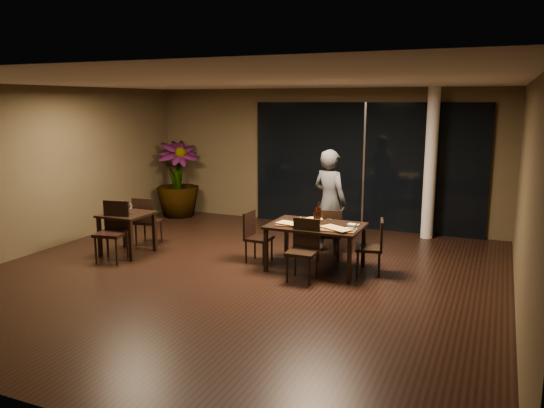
% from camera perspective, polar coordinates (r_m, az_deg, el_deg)
% --- Properties ---
extents(ground, '(8.00, 8.00, 0.00)m').
position_cam_1_polar(ground, '(8.49, -3.57, -7.69)').
color(ground, black).
rests_on(ground, ground).
extents(wall_back, '(8.00, 0.10, 3.00)m').
position_cam_1_polar(wall_back, '(11.85, 5.31, 5.05)').
color(wall_back, '#483D26').
rests_on(wall_back, ground).
extents(wall_front, '(8.00, 0.10, 3.00)m').
position_cam_1_polar(wall_front, '(4.97, -25.61, -4.26)').
color(wall_front, '#483D26').
rests_on(wall_front, ground).
extents(wall_left, '(0.10, 8.00, 3.00)m').
position_cam_1_polar(wall_left, '(10.61, -23.60, 3.48)').
color(wall_left, '#483D26').
rests_on(wall_left, ground).
extents(wall_right, '(0.10, 8.00, 3.00)m').
position_cam_1_polar(wall_right, '(7.26, 26.04, 0.23)').
color(wall_right, '#483D26').
rests_on(wall_right, ground).
extents(ceiling, '(8.00, 8.00, 0.04)m').
position_cam_1_polar(ceiling, '(8.05, -3.84, 13.13)').
color(ceiling, silver).
rests_on(ceiling, wall_back).
extents(window_panel, '(5.00, 0.06, 2.70)m').
position_cam_1_polar(window_panel, '(11.51, 9.90, 4.01)').
color(window_panel, black).
rests_on(window_panel, ground).
extents(column, '(0.24, 0.24, 3.00)m').
position_cam_1_polar(column, '(10.95, 16.68, 4.14)').
color(column, white).
rests_on(column, ground).
extents(main_table, '(1.50, 1.00, 0.75)m').
position_cam_1_polar(main_table, '(8.64, 4.73, -2.71)').
color(main_table, black).
rests_on(main_table, ground).
extents(side_table, '(0.80, 0.80, 0.75)m').
position_cam_1_polar(side_table, '(9.85, -15.35, -1.68)').
color(side_table, black).
rests_on(side_table, ground).
extents(chair_main_far, '(0.52, 0.52, 0.90)m').
position_cam_1_polar(chair_main_far, '(9.21, 6.11, -2.97)').
color(chair_main_far, black).
rests_on(chair_main_far, ground).
extents(chair_main_near, '(0.44, 0.44, 0.94)m').
position_cam_1_polar(chair_main_near, '(8.19, 3.47, -4.55)').
color(chair_main_near, black).
rests_on(chair_main_near, ground).
extents(chair_main_left, '(0.42, 0.42, 0.87)m').
position_cam_1_polar(chair_main_left, '(9.08, -1.86, -3.24)').
color(chair_main_left, black).
rests_on(chair_main_left, ground).
extents(chair_main_right, '(0.49, 0.49, 0.89)m').
position_cam_1_polar(chair_main_right, '(8.56, 10.92, -4.24)').
color(chair_main_right, black).
rests_on(chair_main_right, ground).
extents(chair_side_far, '(0.50, 0.50, 0.93)m').
position_cam_1_polar(chair_side_far, '(10.36, -13.39, -1.55)').
color(chair_side_far, black).
rests_on(chair_side_far, ground).
extents(chair_side_near, '(0.55, 0.55, 1.02)m').
position_cam_1_polar(chair_side_near, '(9.55, -16.68, -2.45)').
color(chair_side_near, black).
rests_on(chair_side_near, ground).
extents(diner, '(0.75, 0.63, 1.89)m').
position_cam_1_polar(diner, '(9.56, 6.23, 0.23)').
color(diner, '#2D3032').
rests_on(diner, ground).
extents(potted_plant, '(1.38, 1.38, 1.79)m').
position_cam_1_polar(potted_plant, '(12.82, -10.11, 2.64)').
color(potted_plant, '#1C531B').
rests_on(potted_plant, ground).
extents(pizza_board_left, '(0.54, 0.31, 0.01)m').
position_cam_1_polar(pizza_board_left, '(8.54, 2.14, -2.27)').
color(pizza_board_left, '#3F2314').
rests_on(pizza_board_left, main_table).
extents(pizza_board_right, '(0.63, 0.34, 0.01)m').
position_cam_1_polar(pizza_board_right, '(8.29, 6.91, -2.76)').
color(pizza_board_right, '#483117').
rests_on(pizza_board_right, main_table).
extents(oblong_pizza_left, '(0.51, 0.32, 0.02)m').
position_cam_1_polar(oblong_pizza_left, '(8.54, 2.15, -2.17)').
color(oblong_pizza_left, maroon).
rests_on(oblong_pizza_left, pizza_board_left).
extents(oblong_pizza_right, '(0.53, 0.42, 0.02)m').
position_cam_1_polar(oblong_pizza_right, '(8.28, 6.91, -2.65)').
color(oblong_pizza_right, maroon).
rests_on(oblong_pizza_right, pizza_board_right).
extents(round_pizza, '(0.29, 0.29, 0.01)m').
position_cam_1_polar(round_pizza, '(8.97, 4.54, -1.65)').
color(round_pizza, '#AD2F13').
rests_on(round_pizza, main_table).
extents(bottle_a, '(0.06, 0.06, 0.27)m').
position_cam_1_polar(bottle_a, '(8.64, 4.66, -1.29)').
color(bottle_a, black).
rests_on(bottle_a, main_table).
extents(bottle_b, '(0.06, 0.06, 0.29)m').
position_cam_1_polar(bottle_b, '(8.63, 4.97, -1.22)').
color(bottle_b, black).
rests_on(bottle_b, main_table).
extents(bottle_c, '(0.08, 0.08, 0.34)m').
position_cam_1_polar(bottle_c, '(8.72, 5.04, -0.93)').
color(bottle_c, black).
rests_on(bottle_c, main_table).
extents(tumbler_left, '(0.08, 0.08, 0.10)m').
position_cam_1_polar(tumbler_left, '(8.77, 3.27, -1.67)').
color(tumbler_left, white).
rests_on(tumbler_left, main_table).
extents(tumbler_right, '(0.07, 0.07, 0.08)m').
position_cam_1_polar(tumbler_right, '(8.69, 6.16, -1.87)').
color(tumbler_right, white).
rests_on(tumbler_right, main_table).
extents(napkin_near, '(0.18, 0.10, 0.01)m').
position_cam_1_polar(napkin_near, '(8.37, 8.43, -2.66)').
color(napkin_near, silver).
rests_on(napkin_near, main_table).
extents(napkin_far, '(0.19, 0.12, 0.01)m').
position_cam_1_polar(napkin_far, '(8.67, 8.76, -2.20)').
color(napkin_far, silver).
rests_on(napkin_far, main_table).
extents(wine_glass_a, '(0.09, 0.09, 0.19)m').
position_cam_1_polar(wine_glass_a, '(9.99, -15.74, -0.22)').
color(wine_glass_a, white).
rests_on(wine_glass_a, side_table).
extents(wine_glass_b, '(0.08, 0.08, 0.19)m').
position_cam_1_polar(wine_glass_b, '(9.71, -15.00, -0.51)').
color(wine_glass_b, white).
rests_on(wine_glass_b, side_table).
extents(side_napkin, '(0.21, 0.17, 0.01)m').
position_cam_1_polar(side_napkin, '(9.68, -15.88, -1.12)').
color(side_napkin, white).
rests_on(side_napkin, side_table).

